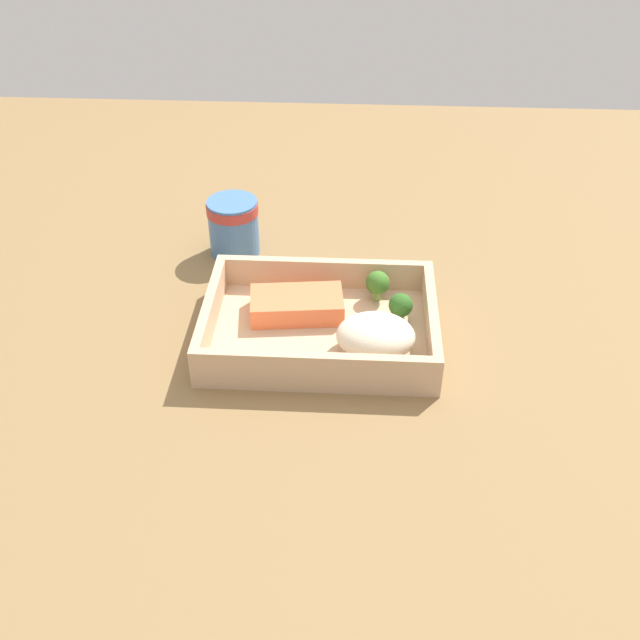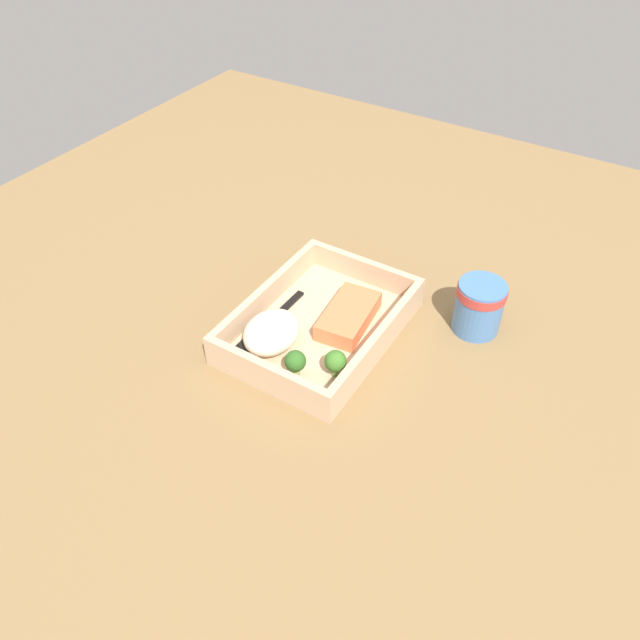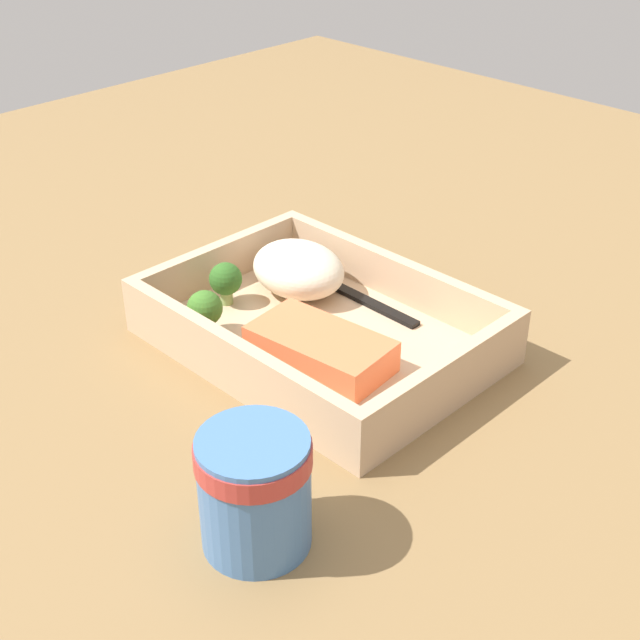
{
  "view_description": "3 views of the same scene",
  "coord_description": "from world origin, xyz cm",
  "views": [
    {
      "loc": [
        4.16,
        -74.53,
        59.11
      ],
      "look_at": [
        0.0,
        0.0,
        2.7
      ],
      "focal_mm": 42.0,
      "sensor_mm": 36.0,
      "label": 1
    },
    {
      "loc": [
        59.62,
        36.95,
        65.89
      ],
      "look_at": [
        0.0,
        0.0,
        2.7
      ],
      "focal_mm": 35.0,
      "sensor_mm": 36.0,
      "label": 2
    },
    {
      "loc": [
        -46.91,
        47.34,
        43.11
      ],
      "look_at": [
        0.0,
        0.0,
        2.7
      ],
      "focal_mm": 50.0,
      "sensor_mm": 36.0,
      "label": 3
    }
  ],
  "objects": [
    {
      "name": "paper_cup",
      "position": [
        -13.72,
        19.78,
        4.71
      ],
      "size": [
        7.48,
        7.48,
        8.43
      ],
      "color": "#4572AD",
      "rests_on": "ground_plane"
    },
    {
      "name": "salmon_fillet",
      "position": [
        -3.17,
        3.16,
        2.61
      ],
      "size": [
        12.48,
        7.65,
        2.83
      ],
      "primitive_type": "cube",
      "rotation": [
        0.0,
        0.0,
        0.11
      ],
      "color": "#F47244",
      "rests_on": "takeout_tray"
    },
    {
      "name": "broccoli_floret_1",
      "position": [
        7.2,
        7.0,
        3.72
      ],
      "size": [
        3.16,
        3.16,
        4.24
      ],
      "color": "#749752",
      "rests_on": "takeout_tray"
    },
    {
      "name": "tray_rim",
      "position": [
        0.0,
        0.0,
        3.22
      ],
      "size": [
        28.91,
        21.05,
        4.05
      ],
      "color": "tan",
      "rests_on": "takeout_tray"
    },
    {
      "name": "fork",
      "position": [
        3.69,
        -7.04,
        1.42
      ],
      "size": [
        15.83,
        2.26,
        0.44
      ],
      "color": "black",
      "rests_on": "takeout_tray"
    },
    {
      "name": "broccoli_floret_2",
      "position": [
        10.08,
        2.22,
        3.67
      ],
      "size": [
        3.08,
        3.08,
        4.14
      ],
      "color": "#7E9B55",
      "rests_on": "takeout_tray"
    },
    {
      "name": "mashed_potatoes",
      "position": [
        6.9,
        -4.06,
        3.63
      ],
      "size": [
        9.5,
        7.72,
        4.87
      ],
      "primitive_type": "ellipsoid",
      "color": "beige",
      "rests_on": "takeout_tray"
    },
    {
      "name": "takeout_tray",
      "position": [
        0.0,
        0.0,
        0.6
      ],
      "size": [
        28.91,
        21.05,
        1.2
      ],
      "primitive_type": "cube",
      "color": "tan",
      "rests_on": "ground_plane"
    },
    {
      "name": "ground_plane",
      "position": [
        0.0,
        0.0,
        -1.0
      ],
      "size": [
        160.0,
        160.0,
        2.0
      ],
      "primitive_type": "cube",
      "color": "olive"
    }
  ]
}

